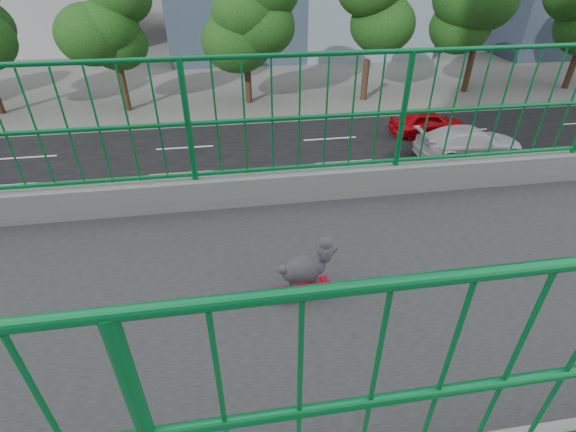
# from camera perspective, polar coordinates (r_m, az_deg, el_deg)

# --- Properties ---
(road) EXTENTS (18.00, 90.00, 0.02)m
(road) POSITION_cam_1_polar(r_m,az_deg,el_deg) (17.90, -15.00, 1.30)
(road) COLOR black
(road) RESTS_ON ground
(street_trees) EXTENTS (5.30, 60.40, 7.26)m
(street_trees) POSITION_cam_1_polar(r_m,az_deg,el_deg) (28.60, -12.29, 23.74)
(street_trees) COLOR black
(street_trees) RESTS_ON ground
(skateboard) EXTENTS (0.21, 0.44, 0.06)m
(skateboard) POSITION_cam_1_polar(r_m,az_deg,el_deg) (3.11, 2.05, -10.01)
(skateboard) COLOR red
(skateboard) RESTS_ON footbridge
(poodle) EXTENTS (0.24, 0.44, 0.37)m
(poodle) POSITION_cam_1_polar(r_m,az_deg,el_deg) (2.97, 2.56, -6.89)
(poodle) COLOR #312D33
(poodle) RESTS_ON skateboard
(car_1) EXTENTS (1.52, 4.35, 1.43)m
(car_1) POSITION_cam_1_polar(r_m,az_deg,el_deg) (15.41, -30.05, -5.13)
(car_1) COLOR gray
(car_1) RESTS_ON ground
(car_2) EXTENTS (2.46, 5.33, 1.48)m
(car_2) POSITION_cam_1_polar(r_m,az_deg,el_deg) (21.92, 32.18, 5.40)
(car_2) COLOR gray
(car_2) RESTS_ON ground
(car_3) EXTENTS (2.22, 5.47, 1.59)m
(car_3) POSITION_cam_1_polar(r_m,az_deg,el_deg) (23.04, 23.71, 9.18)
(car_3) COLOR silver
(car_3) RESTS_ON ground
(car_4) EXTENTS (1.70, 4.21, 1.44)m
(car_4) POSITION_cam_1_polar(r_m,az_deg,el_deg) (25.27, 18.67, 12.08)
(car_4) COLOR red
(car_4) RESTS_ON ground
(car_6) EXTENTS (2.27, 4.93, 1.37)m
(car_6) POSITION_cam_1_polar(r_m,az_deg,el_deg) (18.34, 32.00, 0.23)
(car_6) COLOR silver
(car_6) RESTS_ON ground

